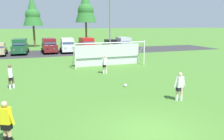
# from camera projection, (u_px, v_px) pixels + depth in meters

# --- Properties ---
(ground_plane) EXTENTS (400.00, 400.00, 0.00)m
(ground_plane) POSITION_uv_depth(u_px,v_px,m) (80.00, 66.00, 22.59)
(ground_plane) COLOR #477A2D
(parking_lot_strip) EXTENTS (52.00, 8.40, 0.01)m
(parking_lot_strip) POSITION_uv_depth(u_px,v_px,m) (66.00, 52.00, 33.19)
(parking_lot_strip) COLOR #333335
(parking_lot_strip) RESTS_ON ground
(soccer_ball) EXTENTS (0.22, 0.22, 0.22)m
(soccer_ball) POSITION_uv_depth(u_px,v_px,m) (125.00, 85.00, 14.91)
(soccer_ball) COLOR white
(soccer_ball) RESTS_ON ground
(soccer_goal) EXTENTS (7.44, 2.04, 2.57)m
(soccer_goal) POSITION_uv_depth(u_px,v_px,m) (109.00, 53.00, 22.37)
(soccer_goal) COLOR white
(soccer_goal) RESTS_ON ground
(referee) EXTENTS (0.65, 0.48, 1.64)m
(referee) POSITION_uv_depth(u_px,v_px,m) (6.00, 123.00, 7.66)
(referee) COLOR tan
(referee) RESTS_ON ground
(player_striker_near) EXTENTS (0.74, 0.27, 1.64)m
(player_striker_near) POSITION_uv_depth(u_px,v_px,m) (180.00, 87.00, 12.11)
(player_striker_near) COLOR beige
(player_striker_near) RESTS_ON ground
(player_midfield_center) EXTENTS (0.75, 0.34, 1.64)m
(player_midfield_center) POSITION_uv_depth(u_px,v_px,m) (105.00, 64.00, 18.78)
(player_midfield_center) COLOR beige
(player_midfield_center) RESTS_ON ground
(player_defender_far) EXTENTS (0.35, 0.73, 1.64)m
(player_defender_far) POSITION_uv_depth(u_px,v_px,m) (11.00, 77.00, 14.41)
(player_defender_far) COLOR brown
(player_defender_far) RESTS_ON ground
(parked_car_slot_center_left) EXTENTS (2.28, 4.68, 2.16)m
(parked_car_slot_center_left) POSITION_uv_depth(u_px,v_px,m) (20.00, 46.00, 31.20)
(parked_car_slot_center_left) COLOR #194C2D
(parked_car_slot_center_left) RESTS_ON ground
(parked_car_slot_center) EXTENTS (2.34, 4.70, 2.16)m
(parked_car_slot_center) POSITION_uv_depth(u_px,v_px,m) (49.00, 45.00, 32.40)
(parked_car_slot_center) COLOR maroon
(parked_car_slot_center) RESTS_ON ground
(parked_car_slot_center_right) EXTENTS (2.27, 4.67, 2.16)m
(parked_car_slot_center_right) POSITION_uv_depth(u_px,v_px,m) (67.00, 45.00, 32.99)
(parked_car_slot_center_right) COLOR silver
(parked_car_slot_center_right) RESTS_ON ground
(parked_car_slot_right) EXTENTS (2.31, 4.69, 2.16)m
(parked_car_slot_right) POSITION_uv_depth(u_px,v_px,m) (87.00, 45.00, 33.91)
(parked_car_slot_right) COLOR red
(parked_car_slot_right) RESTS_ON ground
(parked_car_slot_far_right) EXTENTS (2.20, 4.28, 1.72)m
(parked_car_slot_far_right) POSITION_uv_depth(u_px,v_px,m) (111.00, 45.00, 36.42)
(parked_car_slot_far_right) COLOR black
(parked_car_slot_far_right) RESTS_ON ground
(parked_car_slot_end) EXTENTS (2.35, 4.71, 2.16)m
(parked_car_slot_end) POSITION_uv_depth(u_px,v_px,m) (123.00, 44.00, 35.15)
(parked_car_slot_end) COLOR #B2B2BC
(parked_car_slot_end) RESTS_ON ground
(tree_left_edge) EXTENTS (3.55, 3.55, 9.46)m
(tree_left_edge) POSITION_uv_depth(u_px,v_px,m) (32.00, 12.00, 39.60)
(tree_left_edge) COLOR brown
(tree_left_edge) RESTS_ON ground
(tree_mid_left) EXTENTS (4.12, 4.12, 10.98)m
(tree_mid_left) POSITION_uv_depth(u_px,v_px,m) (86.00, 7.00, 41.70)
(tree_mid_left) COLOR brown
(tree_mid_left) RESTS_ON ground
(street_lamp) EXTENTS (2.00, 0.32, 7.87)m
(street_lamp) POSITION_uv_depth(u_px,v_px,m) (111.00, 25.00, 30.16)
(street_lamp) COLOR slate
(street_lamp) RESTS_ON ground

